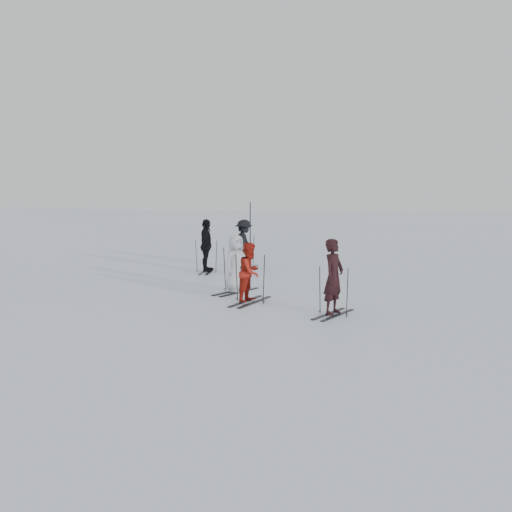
{
  "coord_description": "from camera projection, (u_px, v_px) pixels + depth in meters",
  "views": [
    {
      "loc": [
        5.15,
        -14.4,
        2.92
      ],
      "look_at": [
        0.0,
        1.0,
        1.0
      ],
      "focal_mm": 40.0,
      "sensor_mm": 36.0,
      "label": 1
    }
  ],
  "objects": [
    {
      "name": "piste_marker",
      "position": [
        250.0,
        226.0,
        27.04
      ],
      "size": [
        0.06,
        0.06,
        2.29
      ],
      "primitive_type": "cylinder",
      "rotation": [
        0.0,
        0.0,
        -0.17
      ],
      "color": "black",
      "rests_on": "ground"
    },
    {
      "name": "skier_uphill_far",
      "position": [
        244.0,
        244.0,
        20.92
      ],
      "size": [
        0.79,
        1.21,
        1.77
      ],
      "primitive_type": "imported",
      "rotation": [
        0.0,
        0.0,
        1.45
      ],
      "color": "black",
      "rests_on": "ground"
    },
    {
      "name": "skier_grey",
      "position": [
        236.0,
        264.0,
        16.1
      ],
      "size": [
        0.72,
        0.9,
        1.6
      ],
      "primitive_type": "imported",
      "rotation": [
        0.0,
        0.0,
        1.26
      ],
      "color": "silver",
      "rests_on": "ground"
    },
    {
      "name": "skis_red",
      "position": [
        250.0,
        277.0,
        14.68
      ],
      "size": [
        1.9,
        1.2,
        1.3
      ],
      "primitive_type": null,
      "rotation": [
        0.0,
        0.0,
        1.42
      ],
      "color": "black",
      "rests_on": "ground"
    },
    {
      "name": "skis_uphill_left",
      "position": [
        206.0,
        256.0,
        20.0
      ],
      "size": [
        1.74,
        1.19,
        1.16
      ],
      "primitive_type": null,
      "rotation": [
        0.0,
        0.0,
        1.81
      ],
      "color": "black",
      "rests_on": "ground"
    },
    {
      "name": "skis_grey",
      "position": [
        236.0,
        269.0,
        16.11
      ],
      "size": [
        1.98,
        1.43,
        1.3
      ],
      "primitive_type": null,
      "rotation": [
        0.0,
        0.0,
        1.26
      ],
      "color": "black",
      "rests_on": "ground"
    },
    {
      "name": "ground",
      "position": [
        244.0,
        296.0,
        15.53
      ],
      "size": [
        120.0,
        120.0,
        0.0
      ],
      "primitive_type": "plane",
      "color": "silver",
      "rests_on": "ground"
    },
    {
      "name": "skis_uphill_far",
      "position": [
        244.0,
        251.0,
        20.95
      ],
      "size": [
        1.84,
        1.13,
        1.27
      ],
      "primitive_type": null,
      "rotation": [
        0.0,
        0.0,
        1.45
      ],
      "color": "black",
      "rests_on": "ground"
    },
    {
      "name": "skier_near_dark",
      "position": [
        334.0,
        278.0,
        13.15
      ],
      "size": [
        0.58,
        0.73,
        1.75
      ],
      "primitive_type": "imported",
      "rotation": [
        0.0,
        0.0,
        1.28
      ],
      "color": "black",
      "rests_on": "ground"
    },
    {
      "name": "skis_near_dark",
      "position": [
        333.0,
        290.0,
        13.19
      ],
      "size": [
        1.76,
        1.26,
        1.16
      ],
      "primitive_type": null,
      "rotation": [
        0.0,
        0.0,
        1.28
      ],
      "color": "black",
      "rests_on": "ground"
    },
    {
      "name": "skier_red",
      "position": [
        250.0,
        273.0,
        14.66
      ],
      "size": [
        0.68,
        0.82,
        1.52
      ],
      "primitive_type": "imported",
      "rotation": [
        0.0,
        0.0,
        1.42
      ],
      "color": "#AC1F13",
      "rests_on": "ground"
    },
    {
      "name": "skier_uphill_left",
      "position": [
        206.0,
        246.0,
        19.96
      ],
      "size": [
        0.69,
        1.15,
        1.84
      ],
      "primitive_type": "imported",
      "rotation": [
        0.0,
        0.0,
        1.81
      ],
      "color": "black",
      "rests_on": "ground"
    }
  ]
}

